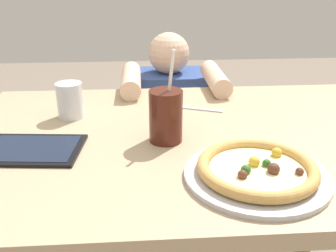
{
  "coord_description": "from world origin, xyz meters",
  "views": [
    {
      "loc": [
        -0.13,
        -0.94,
        1.18
      ],
      "look_at": [
        -0.06,
        -0.01,
        0.78
      ],
      "focal_mm": 41.29,
      "sensor_mm": 36.0,
      "label": 1
    }
  ],
  "objects_px": {
    "drink_cup_colored": "(166,116)",
    "tablet": "(32,149)",
    "water_cup_clear": "(70,100)",
    "diner_seated": "(169,142)",
    "fork": "(188,108)",
    "pizza_near": "(257,171)"
  },
  "relations": [
    {
      "from": "fork",
      "to": "drink_cup_colored",
      "type": "bearing_deg",
      "value": -110.26
    },
    {
      "from": "drink_cup_colored",
      "to": "fork",
      "type": "xyz_separation_m",
      "value": [
        0.09,
        0.23,
        -0.07
      ]
    },
    {
      "from": "fork",
      "to": "tablet",
      "type": "height_order",
      "value": "tablet"
    },
    {
      "from": "tablet",
      "to": "diner_seated",
      "type": "bearing_deg",
      "value": 61.04
    },
    {
      "from": "pizza_near",
      "to": "tablet",
      "type": "relative_size",
      "value": 1.22
    },
    {
      "from": "water_cup_clear",
      "to": "diner_seated",
      "type": "height_order",
      "value": "diner_seated"
    },
    {
      "from": "water_cup_clear",
      "to": "tablet",
      "type": "xyz_separation_m",
      "value": [
        -0.06,
        -0.22,
        -0.05
      ]
    },
    {
      "from": "drink_cup_colored",
      "to": "tablet",
      "type": "height_order",
      "value": "drink_cup_colored"
    },
    {
      "from": "tablet",
      "to": "drink_cup_colored",
      "type": "bearing_deg",
      "value": 6.51
    },
    {
      "from": "pizza_near",
      "to": "water_cup_clear",
      "type": "distance_m",
      "value": 0.6
    },
    {
      "from": "pizza_near",
      "to": "tablet",
      "type": "height_order",
      "value": "pizza_near"
    },
    {
      "from": "pizza_near",
      "to": "water_cup_clear",
      "type": "height_order",
      "value": "water_cup_clear"
    },
    {
      "from": "water_cup_clear",
      "to": "fork",
      "type": "height_order",
      "value": "water_cup_clear"
    },
    {
      "from": "pizza_near",
      "to": "tablet",
      "type": "bearing_deg",
      "value": 162.09
    },
    {
      "from": "diner_seated",
      "to": "fork",
      "type": "bearing_deg",
      "value": -86.37
    },
    {
      "from": "water_cup_clear",
      "to": "fork",
      "type": "bearing_deg",
      "value": 7.57
    },
    {
      "from": "pizza_near",
      "to": "water_cup_clear",
      "type": "xyz_separation_m",
      "value": [
        -0.45,
        0.39,
        0.04
      ]
    },
    {
      "from": "diner_seated",
      "to": "water_cup_clear",
      "type": "bearing_deg",
      "value": -124.3
    },
    {
      "from": "pizza_near",
      "to": "diner_seated",
      "type": "xyz_separation_m",
      "value": [
        -0.12,
        0.87,
        -0.34
      ]
    },
    {
      "from": "water_cup_clear",
      "to": "diner_seated",
      "type": "distance_m",
      "value": 0.7
    },
    {
      "from": "diner_seated",
      "to": "tablet",
      "type": "bearing_deg",
      "value": -118.96
    },
    {
      "from": "diner_seated",
      "to": "pizza_near",
      "type": "bearing_deg",
      "value": -81.95
    }
  ]
}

